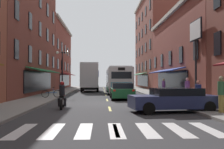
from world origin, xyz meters
name	(u,v)px	position (x,y,z in m)	size (l,w,h in m)	color
ground_plane	(108,104)	(0.00, 0.00, -0.05)	(34.80, 80.00, 0.10)	#333335
lane_centre_dashes	(108,104)	(0.00, -0.25, 0.00)	(0.14, 73.90, 0.01)	#DBCC4C
crosswalk_near	(116,130)	(0.00, -10.00, 0.00)	(7.10, 2.80, 0.01)	silver
sidewalk_left	(27,103)	(-5.90, 0.00, 0.07)	(3.00, 80.00, 0.14)	gray
sidewalk_right	(187,102)	(5.90, 0.00, 0.07)	(3.00, 80.00, 0.14)	gray
billboard_sign	(196,41)	(7.05, 1.17, 4.88)	(0.40, 2.41, 6.38)	black
transit_bus	(118,80)	(1.54, 12.96, 1.67)	(2.67, 12.43, 3.18)	silver
box_truck	(90,77)	(-2.11, 17.95, 2.07)	(2.54, 7.72, 3.99)	black
sedan_near	(122,91)	(1.32, 3.74, 0.74)	(2.02, 4.50, 1.45)	#144723
sedan_mid	(174,99)	(3.43, -5.19, 0.68)	(4.84, 2.40, 1.31)	navy
sedan_far	(91,85)	(-2.35, 26.35, 0.68)	(1.90, 4.71, 1.32)	silver
motorcycle_rider	(62,97)	(-2.89, -3.28, 0.71)	(0.62, 2.07, 1.66)	black
bicycle_near	(51,93)	(-5.00, 4.36, 0.50)	(1.70, 0.48, 0.91)	black
pedestrian_near	(164,86)	(6.27, 8.60, 1.04)	(0.36, 0.52, 1.70)	#66387F
pedestrian_mid	(198,94)	(5.14, -4.28, 0.94)	(0.36, 0.36, 1.57)	maroon
pedestrian_far	(221,94)	(5.45, -6.52, 1.07)	(0.36, 0.36, 1.80)	#B29947
pedestrian_rear	(187,89)	(5.96, 0.01, 1.05)	(0.36, 0.36, 1.76)	#B29947
street_lamp_twin	(62,70)	(-4.79, 9.43, 2.78)	(1.42, 0.32, 4.74)	black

